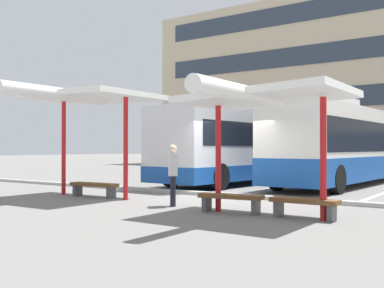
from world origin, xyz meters
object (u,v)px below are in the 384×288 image
(bench_1, at_px, (231,199))
(bench_2, at_px, (304,204))
(bench_0, at_px, (94,186))
(coach_bus_0, at_px, (254,147))
(waiting_passenger_0, at_px, (173,171))
(waiting_shelter_1, at_px, (262,99))
(waiting_shelter_0, at_px, (87,99))
(coach_bus_1, at_px, (345,147))

(bench_1, xyz_separation_m, bench_2, (1.80, 0.11, -0.00))
(bench_0, xyz_separation_m, bench_2, (7.18, -0.54, -0.01))
(coach_bus_0, height_order, waiting_passenger_0, coach_bus_0)
(coach_bus_0, bearing_deg, waiting_passenger_0, -76.45)
(coach_bus_0, bearing_deg, bench_2, -57.56)
(bench_2, relative_size, waiting_passenger_0, 0.92)
(waiting_shelter_1, bearing_deg, bench_1, 170.94)
(bench_1, relative_size, waiting_passenger_0, 0.98)
(coach_bus_0, xyz_separation_m, bench_2, (5.94, -9.35, -1.30))
(coach_bus_0, bearing_deg, waiting_shelter_0, -97.72)
(coach_bus_1, height_order, bench_2, coach_bus_1)
(waiting_shelter_0, bearing_deg, bench_0, 90.00)
(bench_0, height_order, bench_2, same)
(bench_0, bearing_deg, bench_2, -4.33)
(bench_1, height_order, bench_2, same)
(bench_0, distance_m, bench_1, 5.42)
(coach_bus_0, relative_size, waiting_shelter_1, 2.78)
(coach_bus_0, bearing_deg, waiting_shelter_1, -62.30)
(bench_0, distance_m, waiting_shelter_1, 6.75)
(coach_bus_1, xyz_separation_m, waiting_passenger_0, (-1.75, -9.74, -0.65))
(coach_bus_1, xyz_separation_m, bench_2, (1.97, -9.87, -1.27))
(bench_0, relative_size, waiting_passenger_0, 1.07)
(waiting_passenger_0, bearing_deg, bench_2, -2.01)
(bench_1, height_order, waiting_passenger_0, waiting_passenger_0)
(waiting_shelter_1, bearing_deg, coach_bus_0, 117.70)
(waiting_shelter_1, distance_m, waiting_passenger_0, 3.33)
(coach_bus_1, height_order, waiting_passenger_0, coach_bus_1)
(waiting_passenger_0, bearing_deg, waiting_shelter_1, -7.78)
(waiting_shelter_1, xyz_separation_m, bench_1, (-0.90, 0.14, -2.34))
(waiting_shelter_1, bearing_deg, waiting_passenger_0, 172.22)
(waiting_passenger_0, bearing_deg, coach_bus_1, 79.80)
(waiting_shelter_0, relative_size, bench_2, 3.20)
(bench_1, bearing_deg, coach_bus_1, 90.95)
(coach_bus_0, height_order, bench_1, coach_bus_0)
(waiting_shelter_0, height_order, bench_0, waiting_shelter_0)
(waiting_shelter_1, height_order, bench_2, waiting_shelter_1)
(coach_bus_0, distance_m, waiting_shelter_0, 9.32)
(coach_bus_0, distance_m, bench_0, 8.98)
(waiting_shelter_0, xyz_separation_m, waiting_passenger_0, (3.46, -0.09, -2.15))
(coach_bus_1, distance_m, bench_0, 10.76)
(coach_bus_0, height_order, bench_0, coach_bus_0)
(coach_bus_1, xyz_separation_m, waiting_shelter_1, (1.07, -10.13, 1.07))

